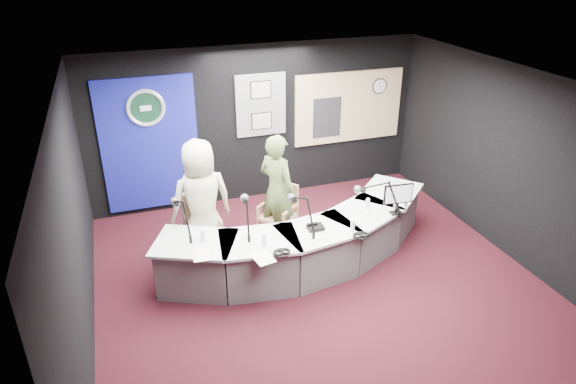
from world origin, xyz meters
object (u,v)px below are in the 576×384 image
object	(u,v)px
armchair_right	(278,214)
person_man	(201,201)
broadcast_desk	(303,242)
armchair_left	(204,229)
person_woman	(277,191)

from	to	relation	value
armchair_right	person_man	world-z (taller)	person_man
broadcast_desk	armchair_right	world-z (taller)	armchair_right
armchair_left	person_woman	world-z (taller)	person_woman
broadcast_desk	person_woman	bearing A→B (deg)	101.88
armchair_right	person_woman	size ratio (longest dim) A/B	0.55
armchair_right	person_man	size ratio (longest dim) A/B	0.53
broadcast_desk	armchair_right	xyz separation A→B (m)	(-0.15, 0.73, 0.12)
armchair_right	broadcast_desk	bearing A→B (deg)	-27.76
person_man	armchair_left	bearing A→B (deg)	180.00
armchair_left	broadcast_desk	bearing A→B (deg)	-29.22
armchair_left	armchair_right	size ratio (longest dim) A/B	0.96
armchair_left	armchair_right	world-z (taller)	armchair_right
armchair_right	armchair_left	bearing A→B (deg)	-127.42
person_man	person_woman	xyz separation A→B (m)	(1.17, 0.05, -0.03)
person_man	person_woman	world-z (taller)	person_man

